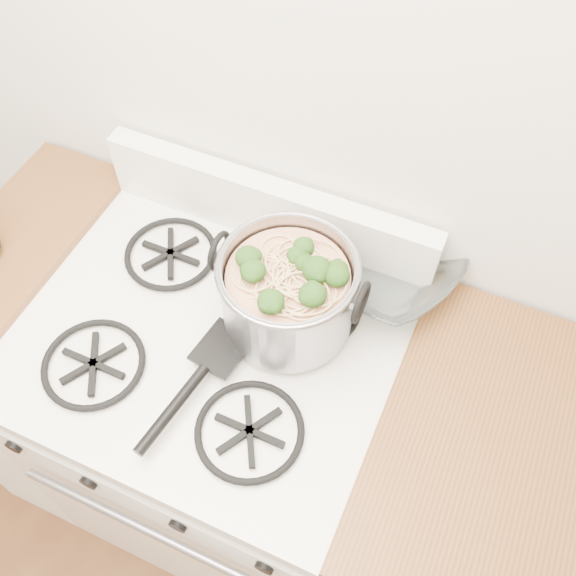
# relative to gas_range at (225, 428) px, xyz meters

# --- Properties ---
(gas_range) EXTENTS (0.76, 0.66, 0.92)m
(gas_range) POSITION_rel_gas_range_xyz_m (0.00, 0.00, 0.00)
(gas_range) COLOR white
(gas_range) RESTS_ON ground
(counter_left) EXTENTS (0.25, 0.65, 0.92)m
(counter_left) POSITION_rel_gas_range_xyz_m (-0.51, 0.00, 0.02)
(counter_left) COLOR silver
(counter_left) RESTS_ON ground
(counter_right) EXTENTS (1.00, 0.65, 0.92)m
(counter_right) POSITION_rel_gas_range_xyz_m (0.88, 0.00, 0.02)
(counter_right) COLOR silver
(counter_right) RESTS_ON ground
(stock_pot) EXTENTS (0.30, 0.27, 0.18)m
(stock_pot) POSITION_rel_gas_range_xyz_m (0.14, 0.10, 0.57)
(stock_pot) COLOR gray
(stock_pot) RESTS_ON gas_range
(spatula) EXTENTS (0.33, 0.35, 0.02)m
(spatula) POSITION_rel_gas_range_xyz_m (0.05, -0.02, 0.50)
(spatula) COLOR black
(spatula) RESTS_ON gas_range
(glass_bowl) EXTENTS (0.15, 0.15, 0.03)m
(glass_bowl) POSITION_rel_gas_range_xyz_m (0.28, 0.28, 0.50)
(glass_bowl) COLOR white
(glass_bowl) RESTS_ON gas_range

